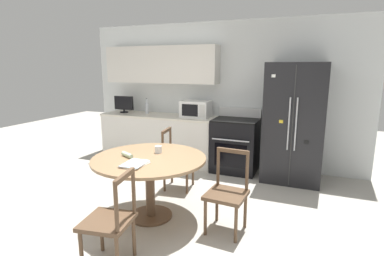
{
  "coord_description": "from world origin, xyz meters",
  "views": [
    {
      "loc": [
        1.63,
        -2.71,
        1.81
      ],
      "look_at": [
        0.07,
        1.15,
        0.95
      ],
      "focal_mm": 28.0,
      "sensor_mm": 36.0,
      "label": 1
    }
  ],
  "objects": [
    {
      "name": "mail_stack",
      "position": [
        -0.11,
        -0.07,
        0.77
      ],
      "size": [
        0.25,
        0.32,
        0.02
      ],
      "color": "white",
      "rests_on": "dining_table"
    },
    {
      "name": "counter_bottle",
      "position": [
        -1.38,
        2.36,
        1.01
      ],
      "size": [
        0.06,
        0.06,
        0.3
      ],
      "color": "silver",
      "rests_on": "kitchen_counter"
    },
    {
      "name": "refrigerator",
      "position": [
        1.38,
        2.2,
        0.93
      ],
      "size": [
        0.89,
        0.78,
        1.87
      ],
      "color": "black",
      "rests_on": "ground_plane"
    },
    {
      "name": "back_wall",
      "position": [
        -0.3,
        2.59,
        1.45
      ],
      "size": [
        5.2,
        0.44,
        2.6
      ],
      "color": "silver",
      "rests_on": "ground_plane"
    },
    {
      "name": "countertop_tv",
      "position": [
        -1.87,
        2.3,
        1.08
      ],
      "size": [
        0.41,
        0.16,
        0.33
      ],
      "color": "black",
      "rests_on": "kitchen_counter"
    },
    {
      "name": "dining_chair_far",
      "position": [
        -0.19,
        1.18,
        0.43
      ],
      "size": [
        0.47,
        0.47,
        0.9
      ],
      "rotation": [
        0.0,
        0.0,
        4.84
      ],
      "color": "brown",
      "rests_on": "ground_plane"
    },
    {
      "name": "dining_chair_right",
      "position": [
        0.83,
        0.3,
        0.43
      ],
      "size": [
        0.45,
        0.45,
        0.9
      ],
      "rotation": [
        0.0,
        0.0,
        3.07
      ],
      "color": "brown",
      "rests_on": "ground_plane"
    },
    {
      "name": "folded_napkin",
      "position": [
        -0.36,
        0.15,
        0.78
      ],
      "size": [
        0.19,
        0.13,
        0.05
      ],
      "color": "beige",
      "rests_on": "dining_table"
    },
    {
      "name": "dining_table",
      "position": [
        -0.11,
        0.24,
        0.63
      ],
      "size": [
        1.35,
        1.35,
        0.76
      ],
      "color": "#997551",
      "rests_on": "ground_plane"
    },
    {
      "name": "candle_glass",
      "position": [
        -0.1,
        0.45,
        0.79
      ],
      "size": [
        0.09,
        0.09,
        0.09
      ],
      "color": "silver",
      "rests_on": "dining_table"
    },
    {
      "name": "ground_plane",
      "position": [
        0.0,
        0.0,
        0.0
      ],
      "size": [
        14.0,
        14.0,
        0.0
      ],
      "primitive_type": "plane",
      "color": "#B2ADA3"
    },
    {
      "name": "oven_range",
      "position": [
        0.43,
        2.26,
        0.47
      ],
      "size": [
        0.76,
        0.68,
        1.08
      ],
      "color": "black",
      "rests_on": "ground_plane"
    },
    {
      "name": "microwave",
      "position": [
        -0.33,
        2.31,
        1.05
      ],
      "size": [
        0.52,
        0.36,
        0.3
      ],
      "color": "white",
      "rests_on": "kitchen_counter"
    },
    {
      "name": "dining_chair_near",
      "position": [
        0.01,
        -0.69,
        0.43
      ],
      "size": [
        0.48,
        0.48,
        0.9
      ],
      "rotation": [
        0.0,
        0.0,
        1.73
      ],
      "color": "brown",
      "rests_on": "ground_plane"
    },
    {
      "name": "kitchen_counter",
      "position": [
        -1.08,
        2.29,
        0.45
      ],
      "size": [
        2.26,
        0.64,
        0.9
      ],
      "color": "silver",
      "rests_on": "ground_plane"
    }
  ]
}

